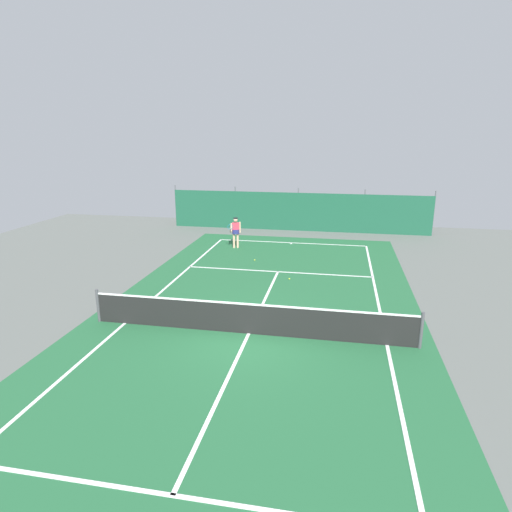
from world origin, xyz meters
name	(u,v)px	position (x,y,z in m)	size (l,w,h in m)	color
ground_plane	(249,334)	(0.00, 0.00, 0.00)	(36.00, 36.00, 0.00)	slate
court_surface	(249,334)	(0.00, 0.00, 0.00)	(11.02, 26.60, 0.01)	#236038
tennis_net	(249,318)	(0.00, 0.00, 0.51)	(10.12, 0.10, 1.10)	black
back_fence	(298,219)	(0.00, 15.76, 0.67)	(16.30, 0.98, 2.70)	#195138
tennis_player	(236,230)	(-2.85, 10.25, 0.96)	(0.61, 0.81, 1.64)	#D8AD8C
tennis_ball_near_player	(289,279)	(0.62, 5.44, 0.03)	(0.07, 0.07, 0.07)	#CCDB33
tennis_ball_midcourt	(150,304)	(-3.98, 1.61, 0.03)	(0.07, 0.07, 0.07)	#CCDB33
tennis_ball_by_sideline	(255,260)	(-1.36, 7.98, 0.03)	(0.07, 0.07, 0.07)	#CCDB33
parked_car	(304,211)	(0.22, 17.64, 0.84)	(2.26, 4.32, 1.68)	black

